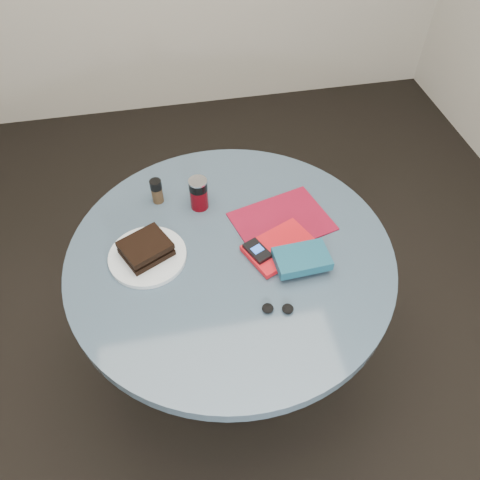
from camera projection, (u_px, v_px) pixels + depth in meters
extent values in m
plane|color=black|center=(233.00, 364.00, 1.99)|extent=(4.00, 4.00, 0.00)
cylinder|color=black|center=(233.00, 362.00, 1.98)|extent=(0.48, 0.48, 0.03)
cylinder|color=black|center=(232.00, 318.00, 1.71)|extent=(0.11, 0.11, 0.68)
cylinder|color=#384C5D|center=(230.00, 256.00, 1.44)|extent=(1.00, 1.00, 0.04)
cylinder|color=white|center=(148.00, 256.00, 1.40)|extent=(0.28, 0.28, 0.01)
cube|color=black|center=(147.00, 252.00, 1.39)|extent=(0.17, 0.16, 0.02)
cube|color=black|center=(146.00, 248.00, 1.38)|extent=(0.15, 0.14, 0.01)
cube|color=black|center=(145.00, 245.00, 1.37)|extent=(0.17, 0.16, 0.02)
cylinder|color=#5E040C|center=(199.00, 198.00, 1.53)|extent=(0.08, 0.08, 0.08)
cylinder|color=black|center=(198.00, 186.00, 1.49)|extent=(0.08, 0.08, 0.03)
cylinder|color=white|center=(198.00, 181.00, 1.47)|extent=(0.08, 0.08, 0.01)
cylinder|color=#3E2C1A|center=(157.00, 195.00, 1.55)|extent=(0.05, 0.05, 0.06)
cylinder|color=black|center=(156.00, 185.00, 1.52)|extent=(0.05, 0.05, 0.03)
cube|color=maroon|center=(282.00, 221.00, 1.51)|extent=(0.34, 0.29, 0.01)
cube|color=red|center=(280.00, 247.00, 1.42)|extent=(0.24, 0.21, 0.02)
cube|color=navy|center=(302.00, 259.00, 1.36)|extent=(0.16, 0.11, 0.03)
cube|color=black|center=(257.00, 251.00, 1.39)|extent=(0.08, 0.10, 0.01)
cube|color=blue|center=(257.00, 249.00, 1.38)|extent=(0.04, 0.04, 0.00)
ellipsoid|color=black|center=(268.00, 308.00, 1.28)|extent=(0.04, 0.04, 0.02)
ellipsoid|color=black|center=(288.00, 309.00, 1.28)|extent=(0.04, 0.04, 0.02)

